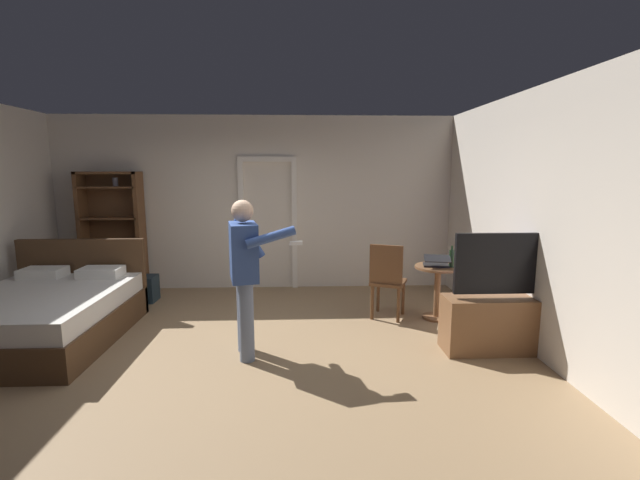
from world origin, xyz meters
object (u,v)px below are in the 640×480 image
Objects in this scene: bookshelf at (113,228)px; wooden_chair at (387,278)px; bottle_on_table at (452,258)px; laptop at (437,263)px; tv_flatscreen at (502,317)px; side_table at (438,283)px; bed at (44,314)px; suitcase_dark at (140,289)px; person_blue_shirt at (245,267)px; suitcase_small at (110,297)px.

bookshelf is 1.92× the size of wooden_chair.
wooden_chair is (-0.79, 0.10, -0.27)m from bottle_on_table.
wooden_chair is (-0.62, 0.06, -0.21)m from laptop.
bottle_on_table is at bearing 103.62° from tv_flatscreen.
tv_flatscreen is at bearing -70.32° from side_table.
bookshelf reaches higher than bed.
side_table is at bearing 109.68° from tv_flatscreen.
laptop is 4.26m from suitcase_dark.
wooden_chair is 2.04× the size of suitcase_dark.
bottle_on_table is at bearing -11.79° from suitcase_dark.
suitcase_small is at bearing 144.69° from person_blue_shirt.
suitcase_dark is at bearing 69.91° from bed.
side_table is at bearing 150.26° from bottle_on_table.
wooden_chair is 0.61× the size of person_blue_shirt.
bottle_on_table is (0.14, -0.08, 0.35)m from side_table.
suitcase_small is at bearing 68.55° from bed.
side_table is 0.43× the size of person_blue_shirt.
laptop reaches higher than side_table.
bookshelf reaches higher than laptop.
suitcase_dark is (0.55, -0.54, -0.83)m from bookshelf.
bed is 4.69m from laptop.
tv_flatscreen reaches higher than bed.
tv_flatscreen is at bearing -6.00° from suitcase_small.
bookshelf reaches higher than suitcase_small.
bottle_on_table is at bearing -11.91° from laptop.
laptop is (-0.04, -0.04, 0.28)m from side_table.
bed is at bearing 174.09° from tv_flatscreen.
laptop is 0.80× the size of suitcase_dark.
bed is at bearing -172.33° from wooden_chair.
bookshelf is 3.91× the size of suitcase_dark.
bottle_on_table is at bearing -7.22° from wooden_chair.
laptop is at bearing 5.90° from bed.
suitcase_small is at bearing 174.52° from laptop.
bookshelf is at bearing 162.65° from side_table.
person_blue_shirt reaches higher than tv_flatscreen.
side_table is at bearing -1.81° from wooden_chair.
person_blue_shirt is at bearing -46.71° from bookshelf.
person_blue_shirt reaches higher than bed.
suitcase_small is (-3.68, 0.35, -0.31)m from wooden_chair.
side_table is 4.35m from suitcase_small.
bookshelf reaches higher than tv_flatscreen.
bookshelf is 2.71× the size of side_table.
bookshelf is 5.70m from tv_flatscreen.
bed is 1.55m from suitcase_dark.
bed is 4.87m from bottle_on_table.
suitcase_small is at bearing 174.58° from wooden_chair.
person_blue_shirt is 3.17× the size of suitcase_small.
bed is 2.10× the size of wooden_chair.
laptop is at bearing -132.67° from side_table.
side_table is at bearing -11.18° from suitcase_dark.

